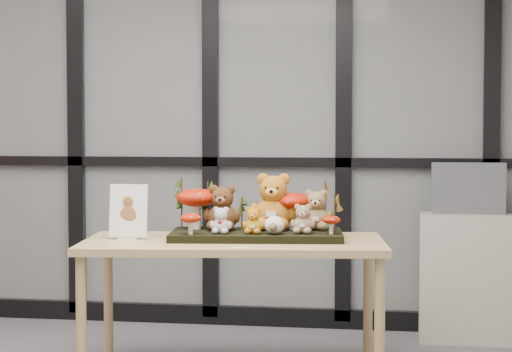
% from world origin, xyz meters
% --- Properties ---
extents(glass_partition, '(4.90, 0.06, 2.78)m').
position_xyz_m(glass_partition, '(-0.00, 2.47, 1.42)').
color(glass_partition, '#2D383F').
rests_on(glass_partition, floor).
extents(display_table, '(1.58, 0.93, 0.70)m').
position_xyz_m(display_table, '(0.83, 1.21, 0.64)').
color(display_table, tan).
rests_on(display_table, floor).
extents(diorama_tray, '(0.91, 0.53, 0.04)m').
position_xyz_m(diorama_tray, '(0.94, 1.28, 0.72)').
color(diorama_tray, black).
rests_on(diorama_tray, display_table).
extents(bear_pooh_yellow, '(0.27, 0.25, 0.32)m').
position_xyz_m(bear_pooh_yellow, '(1.01, 1.38, 0.90)').
color(bear_pooh_yellow, '#B86D1B').
rests_on(bear_pooh_yellow, diorama_tray).
extents(bear_brown_medium, '(0.21, 0.20, 0.26)m').
position_xyz_m(bear_brown_medium, '(0.75, 1.32, 0.87)').
color(bear_brown_medium, '#4E2D14').
rests_on(bear_brown_medium, diorama_tray).
extents(bear_tan_back, '(0.19, 0.18, 0.23)m').
position_xyz_m(bear_tan_back, '(1.23, 1.40, 0.86)').
color(bear_tan_back, olive).
rests_on(bear_tan_back, diorama_tray).
extents(bear_small_yellow, '(0.12, 0.11, 0.15)m').
position_xyz_m(bear_small_yellow, '(0.94, 1.18, 0.81)').
color(bear_small_yellow, '#BE7714').
rests_on(bear_small_yellow, diorama_tray).
extents(bear_white_bow, '(0.12, 0.11, 0.15)m').
position_xyz_m(bear_white_bow, '(0.78, 1.16, 0.82)').
color(bear_white_bow, silver).
rests_on(bear_white_bow, diorama_tray).
extents(bear_beige_small, '(0.14, 0.13, 0.16)m').
position_xyz_m(bear_beige_small, '(1.18, 1.23, 0.82)').
color(bear_beige_small, '#9B785B').
rests_on(bear_beige_small, diorama_tray).
extents(plush_cream_hedgehog, '(0.08, 0.08, 0.10)m').
position_xyz_m(plush_cream_hedgehog, '(1.05, 1.18, 0.79)').
color(plush_cream_hedgehog, white).
rests_on(plush_cream_hedgehog, diorama_tray).
extents(mushroom_back_left, '(0.21, 0.21, 0.23)m').
position_xyz_m(mushroom_back_left, '(0.61, 1.34, 0.86)').
color(mushroom_back_left, '#961604').
rests_on(mushroom_back_left, diorama_tray).
extents(mushroom_back_right, '(0.19, 0.19, 0.21)m').
position_xyz_m(mushroom_back_right, '(1.11, 1.40, 0.85)').
color(mushroom_back_right, '#961604').
rests_on(mushroom_back_right, diorama_tray).
extents(mushroom_front_left, '(0.10, 0.10, 0.12)m').
position_xyz_m(mushroom_front_left, '(0.64, 1.10, 0.80)').
color(mushroom_front_left, '#961604').
rests_on(mushroom_front_left, diorama_tray).
extents(mushroom_front_right, '(0.09, 0.09, 0.10)m').
position_xyz_m(mushroom_front_right, '(1.32, 1.22, 0.79)').
color(mushroom_front_right, '#961604').
rests_on(mushroom_front_right, diorama_tray).
extents(sprig_green_far_left, '(0.05, 0.05, 0.27)m').
position_xyz_m(sprig_green_far_left, '(0.53, 1.34, 0.88)').
color(sprig_green_far_left, '#0E330B').
rests_on(sprig_green_far_left, diorama_tray).
extents(sprig_green_mid_left, '(0.05, 0.05, 0.25)m').
position_xyz_m(sprig_green_mid_left, '(0.66, 1.40, 0.87)').
color(sprig_green_mid_left, '#0E330B').
rests_on(sprig_green_mid_left, diorama_tray).
extents(sprig_dry_far_right, '(0.05, 0.05, 0.25)m').
position_xyz_m(sprig_dry_far_right, '(1.28, 1.41, 0.87)').
color(sprig_dry_far_right, brown).
rests_on(sprig_dry_far_right, diorama_tray).
extents(sprig_dry_mid_right, '(0.05, 0.05, 0.19)m').
position_xyz_m(sprig_dry_mid_right, '(1.33, 1.31, 0.84)').
color(sprig_dry_mid_right, brown).
rests_on(sprig_dry_mid_right, diorama_tray).
extents(sprig_green_centre, '(0.05, 0.05, 0.16)m').
position_xyz_m(sprig_green_centre, '(0.84, 1.43, 0.82)').
color(sprig_green_centre, '#0E330B').
rests_on(sprig_green_centre, diorama_tray).
extents(sign_holder, '(0.20, 0.06, 0.28)m').
position_xyz_m(sign_holder, '(0.30, 1.16, 0.83)').
color(sign_holder, silver).
rests_on(sign_holder, display_table).
extents(label_card, '(0.08, 0.03, 0.00)m').
position_xyz_m(label_card, '(0.92, 0.92, 0.71)').
color(label_card, white).
rests_on(label_card, display_table).
extents(cabinet, '(0.57, 0.33, 0.75)m').
position_xyz_m(cabinet, '(2.05, 2.27, 0.38)').
color(cabinet, '#A49E92').
rests_on(cabinet, floor).
extents(monitor, '(0.43, 0.05, 0.31)m').
position_xyz_m(monitor, '(2.05, 2.28, 0.91)').
color(monitor, '#515459').
rests_on(monitor, cabinet).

